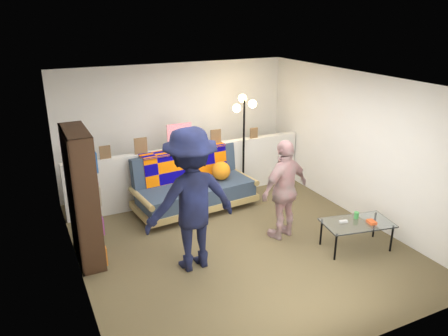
{
  "coord_description": "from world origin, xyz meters",
  "views": [
    {
      "loc": [
        -2.71,
        -5.19,
        3.32
      ],
      "look_at": [
        0.0,
        0.4,
        1.05
      ],
      "focal_mm": 35.0,
      "sensor_mm": 36.0,
      "label": 1
    }
  ],
  "objects_px": {
    "futon_sofa": "(194,186)",
    "floor_lamp": "(244,125)",
    "coffee_table": "(358,224)",
    "person_left": "(191,200)",
    "bookshelf": "(83,201)",
    "person_right": "(285,190)"
  },
  "relations": [
    {
      "from": "futon_sofa",
      "to": "floor_lamp",
      "type": "height_order",
      "value": "floor_lamp"
    },
    {
      "from": "coffee_table",
      "to": "floor_lamp",
      "type": "distance_m",
      "value": 2.82
    },
    {
      "from": "person_left",
      "to": "bookshelf",
      "type": "bearing_deg",
      "value": -36.18
    },
    {
      "from": "person_right",
      "to": "floor_lamp",
      "type": "bearing_deg",
      "value": -113.25
    },
    {
      "from": "person_right",
      "to": "person_left",
      "type": "bearing_deg",
      "value": -8.9
    },
    {
      "from": "coffee_table",
      "to": "person_left",
      "type": "bearing_deg",
      "value": 165.05
    },
    {
      "from": "bookshelf",
      "to": "coffee_table",
      "type": "distance_m",
      "value": 3.89
    },
    {
      "from": "futon_sofa",
      "to": "floor_lamp",
      "type": "relative_size",
      "value": 1.16
    },
    {
      "from": "floor_lamp",
      "to": "person_left",
      "type": "height_order",
      "value": "person_left"
    },
    {
      "from": "coffee_table",
      "to": "person_right",
      "type": "distance_m",
      "value": 1.16
    },
    {
      "from": "futon_sofa",
      "to": "person_left",
      "type": "height_order",
      "value": "person_left"
    },
    {
      "from": "futon_sofa",
      "to": "bookshelf",
      "type": "distance_m",
      "value": 2.2
    },
    {
      "from": "coffee_table",
      "to": "person_right",
      "type": "height_order",
      "value": "person_right"
    },
    {
      "from": "floor_lamp",
      "to": "person_right",
      "type": "xyz_separation_m",
      "value": [
        -0.28,
        -1.83,
        -0.55
      ]
    },
    {
      "from": "bookshelf",
      "to": "person_left",
      "type": "height_order",
      "value": "person_left"
    },
    {
      "from": "bookshelf",
      "to": "person_right",
      "type": "distance_m",
      "value": 2.9
    },
    {
      "from": "person_left",
      "to": "futon_sofa",
      "type": "bearing_deg",
      "value": -115.96
    },
    {
      "from": "futon_sofa",
      "to": "bookshelf",
      "type": "relative_size",
      "value": 1.16
    },
    {
      "from": "bookshelf",
      "to": "floor_lamp",
      "type": "height_order",
      "value": "bookshelf"
    },
    {
      "from": "bookshelf",
      "to": "person_right",
      "type": "height_order",
      "value": "bookshelf"
    },
    {
      "from": "person_left",
      "to": "person_right",
      "type": "bearing_deg",
      "value": -177.28
    },
    {
      "from": "futon_sofa",
      "to": "person_right",
      "type": "xyz_separation_m",
      "value": [
        0.85,
        -1.54,
        0.36
      ]
    }
  ]
}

